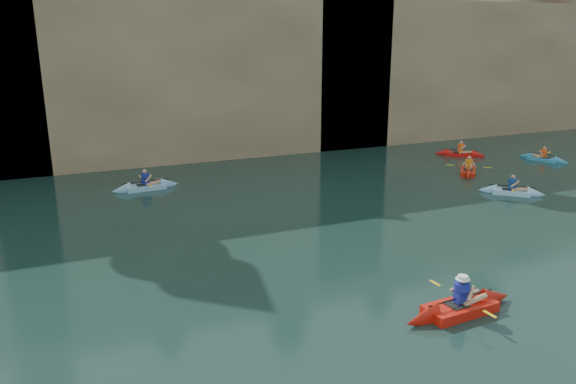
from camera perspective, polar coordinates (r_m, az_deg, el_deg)
name	(u,v)px	position (r m, az deg, el deg)	size (l,w,h in m)	color
ground	(372,348)	(14.53, 8.52, -15.36)	(160.00, 160.00, 0.00)	black
cliff	(150,53)	(41.06, -13.80, 13.51)	(70.00, 16.00, 12.00)	tan
cliff_slab_center	(206,63)	(34.25, -8.30, 12.86)	(24.00, 2.40, 11.40)	#9E7F60
cliff_slab_east	(476,68)	(43.85, 18.51, 11.87)	(26.00, 2.40, 9.84)	#9E7F60
sea_cave_center	(108,141)	(33.09, -17.84, 4.99)	(3.50, 1.00, 3.20)	black
sea_cave_east	(331,115)	(36.85, 4.42, 7.80)	(5.00, 1.00, 4.50)	black
main_kayaker	(460,307)	(16.52, 17.07, -11.11)	(3.78, 2.51, 1.39)	red
kayaker_ltblue_near	(511,191)	(28.83, 21.75, 0.07)	(2.73, 2.53, 1.19)	#98D6FF
kayaker_red_far	(468,171)	(32.26, 17.84, 2.07)	(2.71, 2.95, 1.21)	red
kayaker_ltblue_mid	(146,186)	(28.45, -14.25, 0.55)	(3.36, 2.47, 1.26)	#80B3D6
kayaker_blue_east	(543,158)	(37.08, 24.49, 3.12)	(2.02, 3.04, 1.07)	#3892C0
kayaker_extra_east	(460,154)	(36.61, 17.10, 3.73)	(2.78, 2.56, 1.17)	red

